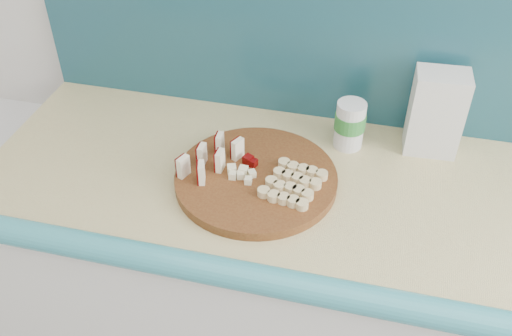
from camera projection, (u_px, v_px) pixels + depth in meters
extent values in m
cube|color=white|center=(418.00, 333.00, 1.55)|extent=(2.20, 0.60, 0.88)
cube|color=tan|center=(455.00, 212.00, 1.26)|extent=(2.20, 0.60, 0.03)
cube|color=teal|center=(459.00, 323.00, 1.04)|extent=(2.20, 0.06, 0.03)
cube|color=teal|center=(478.00, 44.00, 1.31)|extent=(2.20, 0.02, 0.50)
cylinder|color=#4B2310|center=(256.00, 179.00, 1.31)|extent=(0.45, 0.45, 0.02)
cube|color=#F9ECC7|center=(183.00, 167.00, 1.28)|extent=(0.02, 0.03, 0.05)
cube|color=#4D0505|center=(180.00, 166.00, 1.29)|extent=(0.01, 0.03, 0.05)
cube|color=#F9ECC7|center=(202.00, 155.00, 1.32)|extent=(0.02, 0.03, 0.05)
cube|color=#4D0505|center=(199.00, 154.00, 1.32)|extent=(0.01, 0.03, 0.05)
cube|color=#F9ECC7|center=(220.00, 144.00, 1.35)|extent=(0.02, 0.03, 0.05)
cube|color=#4D0505|center=(217.00, 143.00, 1.35)|extent=(0.01, 0.03, 0.05)
cube|color=#F9ECC7|center=(202.00, 173.00, 1.27)|extent=(0.02, 0.03, 0.05)
cube|color=#4D0505|center=(198.00, 172.00, 1.27)|extent=(0.01, 0.03, 0.05)
cube|color=#F9ECC7|center=(220.00, 161.00, 1.30)|extent=(0.02, 0.03, 0.05)
cube|color=#4D0505|center=(217.00, 160.00, 1.30)|extent=(0.01, 0.03, 0.05)
cube|color=#F9ECC7|center=(238.00, 149.00, 1.33)|extent=(0.02, 0.03, 0.05)
cube|color=#4D0505|center=(235.00, 148.00, 1.34)|extent=(0.01, 0.03, 0.05)
cube|color=#F3ECC3|center=(250.00, 170.00, 1.30)|extent=(0.02, 0.02, 0.02)
cube|color=#F3ECC3|center=(254.00, 168.00, 1.31)|extent=(0.02, 0.02, 0.02)
cube|color=#4D0505|center=(253.00, 164.00, 1.32)|extent=(0.02, 0.02, 0.02)
cube|color=#F3ECC3|center=(247.00, 166.00, 1.31)|extent=(0.02, 0.02, 0.02)
cube|color=#F3ECC3|center=(242.00, 165.00, 1.31)|extent=(0.02, 0.02, 0.02)
cube|color=#F3ECC3|center=(237.00, 168.00, 1.30)|extent=(0.02, 0.02, 0.02)
cube|color=#F3ECC3|center=(243.00, 171.00, 1.30)|extent=(0.02, 0.02, 0.02)
cube|color=#F3ECC3|center=(245.00, 174.00, 1.29)|extent=(0.02, 0.02, 0.02)
cube|color=#4D0505|center=(252.00, 176.00, 1.28)|extent=(0.02, 0.02, 0.02)
cylinder|color=#D9BE84|center=(264.00, 193.00, 1.24)|extent=(0.03, 0.03, 0.02)
cylinder|color=#D9BE84|center=(273.00, 196.00, 1.23)|extent=(0.03, 0.03, 0.02)
cylinder|color=#D9BE84|center=(282.00, 199.00, 1.23)|extent=(0.03, 0.03, 0.02)
cylinder|color=#D9BE84|center=(292.00, 202.00, 1.22)|extent=(0.03, 0.03, 0.02)
cylinder|color=#D9BE84|center=(302.00, 205.00, 1.21)|extent=(0.03, 0.03, 0.02)
cylinder|color=#D9BE84|center=(271.00, 183.00, 1.27)|extent=(0.03, 0.03, 0.02)
cylinder|color=#D9BE84|center=(280.00, 186.00, 1.26)|extent=(0.03, 0.03, 0.02)
cylinder|color=#D9BE84|center=(289.00, 189.00, 1.25)|extent=(0.03, 0.03, 0.02)
cylinder|color=#D9BE84|center=(299.00, 192.00, 1.24)|extent=(0.03, 0.03, 0.02)
cylinder|color=#D9BE84|center=(308.00, 195.00, 1.24)|extent=(0.03, 0.03, 0.02)
cylinder|color=#D9BE84|center=(278.00, 173.00, 1.29)|extent=(0.03, 0.03, 0.02)
cylinder|color=#D9BE84|center=(287.00, 176.00, 1.28)|extent=(0.03, 0.03, 0.02)
cylinder|color=#D9BE84|center=(296.00, 179.00, 1.28)|extent=(0.03, 0.03, 0.02)
cylinder|color=#D9BE84|center=(305.00, 182.00, 1.27)|extent=(0.03, 0.03, 0.02)
cylinder|color=#D9BE84|center=(315.00, 185.00, 1.26)|extent=(0.03, 0.03, 0.02)
cylinder|color=#D9BE84|center=(285.00, 164.00, 1.32)|extent=(0.03, 0.03, 0.02)
cylinder|color=#D9BE84|center=(294.00, 167.00, 1.31)|extent=(0.03, 0.03, 0.02)
cylinder|color=#D9BE84|center=(303.00, 169.00, 1.30)|extent=(0.03, 0.03, 0.02)
cylinder|color=#D9BE84|center=(312.00, 172.00, 1.30)|extent=(0.03, 0.03, 0.02)
cylinder|color=#D9BE84|center=(321.00, 175.00, 1.29)|extent=(0.03, 0.03, 0.02)
cube|color=silver|center=(436.00, 113.00, 1.35)|extent=(0.13, 0.09, 0.21)
cylinder|color=silver|center=(350.00, 125.00, 1.39)|extent=(0.07, 0.07, 0.12)
cylinder|color=#2D7E33|center=(350.00, 121.00, 1.38)|extent=(0.08, 0.08, 0.04)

